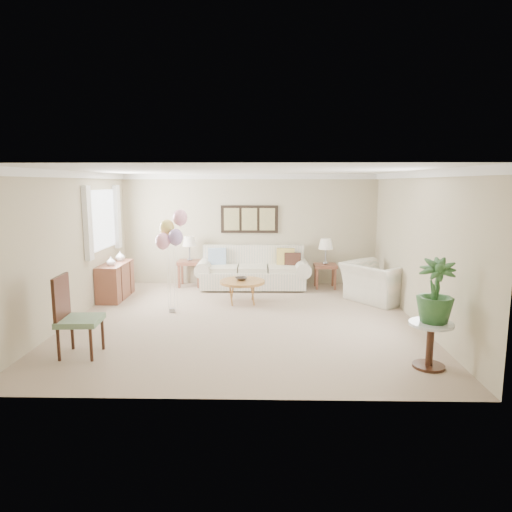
{
  "coord_description": "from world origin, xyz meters",
  "views": [
    {
      "loc": [
        0.39,
        -7.77,
        2.39
      ],
      "look_at": [
        0.21,
        0.6,
        1.05
      ],
      "focal_mm": 32.0,
      "sensor_mm": 36.0,
      "label": 1
    }
  ],
  "objects_px": {
    "coffee_table": "(242,282)",
    "accent_chair": "(74,314)",
    "sofa": "(253,272)",
    "balloon_cluster": "(171,232)",
    "armchair": "(378,282)"
  },
  "relations": [
    {
      "from": "coffee_table",
      "to": "accent_chair",
      "type": "distance_m",
      "value": 3.62
    },
    {
      "from": "coffee_table",
      "to": "armchair",
      "type": "xyz_separation_m",
      "value": [
        2.74,
        0.19,
        -0.03
      ]
    },
    {
      "from": "sofa",
      "to": "balloon_cluster",
      "type": "distance_m",
      "value": 2.77
    },
    {
      "from": "balloon_cluster",
      "to": "sofa",
      "type": "bearing_deg",
      "value": 55.38
    },
    {
      "from": "coffee_table",
      "to": "accent_chair",
      "type": "bearing_deg",
      "value": -127.47
    },
    {
      "from": "sofa",
      "to": "accent_chair",
      "type": "bearing_deg",
      "value": -119.29
    },
    {
      "from": "coffee_table",
      "to": "balloon_cluster",
      "type": "height_order",
      "value": "balloon_cluster"
    },
    {
      "from": "coffee_table",
      "to": "balloon_cluster",
      "type": "xyz_separation_m",
      "value": [
        -1.25,
        -0.7,
        1.1
      ]
    },
    {
      "from": "sofa",
      "to": "armchair",
      "type": "bearing_deg",
      "value": -24.85
    },
    {
      "from": "armchair",
      "to": "balloon_cluster",
      "type": "bearing_deg",
      "value": 65.49
    },
    {
      "from": "armchair",
      "to": "balloon_cluster",
      "type": "relative_size",
      "value": 0.63
    },
    {
      "from": "balloon_cluster",
      "to": "coffee_table",
      "type": "bearing_deg",
      "value": 29.32
    },
    {
      "from": "armchair",
      "to": "sofa",
      "type": "bearing_deg",
      "value": 28.07
    },
    {
      "from": "sofa",
      "to": "coffee_table",
      "type": "relative_size",
      "value": 2.86
    },
    {
      "from": "accent_chair",
      "to": "balloon_cluster",
      "type": "distance_m",
      "value": 2.54
    }
  ]
}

